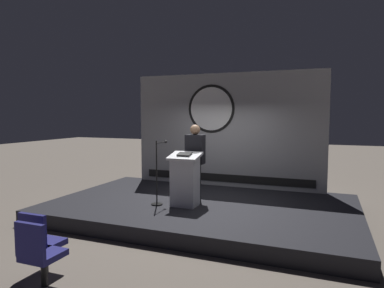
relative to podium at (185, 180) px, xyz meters
The scene contains 8 objects.
ground_plane 0.97m from the podium, 60.83° to the left, with size 40.00×40.00×0.00m, color #6B6056.
stage_platform 0.84m from the podium, 60.83° to the left, with size 6.40×4.00×0.30m, color black.
banner_display 2.46m from the podium, 84.52° to the left, with size 5.06×0.12×2.98m.
podium is the anchor object (origin of this frame).
speaker_person 0.57m from the podium, 84.96° to the left, with size 0.40×0.26×1.68m.
microphone_stand 0.59m from the podium, behind, with size 0.24×0.60×1.36m.
audience_chair_left 3.17m from the podium, 106.27° to the right, with size 0.44×0.45×0.89m.
audience_chair_right 3.40m from the podium, 100.24° to the right, with size 0.44×0.45×0.89m.
Camera 1 is at (2.50, -6.91, 2.20)m, focal length 32.15 mm.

